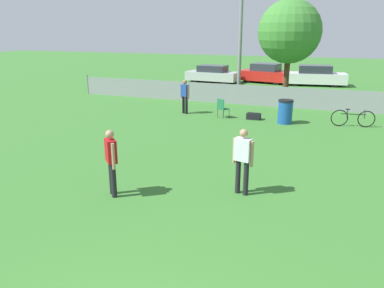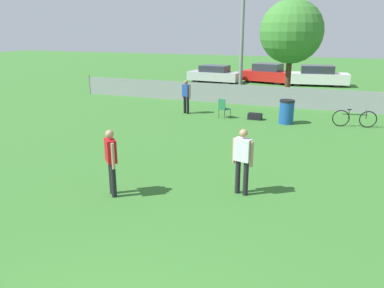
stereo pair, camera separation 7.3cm
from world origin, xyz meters
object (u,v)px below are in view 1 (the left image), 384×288
player_receiver_white (243,157)px  spectator_in_blue (185,94)px  tree_near_pole (290,32)px  player_thrower_red (111,158)px  gear_bag_sideline (254,116)px  parked_car_white (314,76)px  folding_chair_sideline (222,107)px  bicycle_sideline (353,118)px  trash_bin (285,112)px  parked_car_silver (213,74)px  parked_car_red (265,74)px  light_pole (241,14)px

player_receiver_white → spectator_in_blue: player_receiver_white is taller
tree_near_pole → player_thrower_red: 15.22m
gear_bag_sideline → parked_car_white: bearing=81.8°
folding_chair_sideline → parked_car_white: parked_car_white is taller
bicycle_sideline → parked_car_white: (-2.42, 12.67, 0.34)m
trash_bin → parked_car_silver: bearing=121.4°
folding_chair_sideline → bicycle_sideline: 5.75m
tree_near_pole → parked_car_red: (-2.61, 7.94, -3.20)m
light_pole → spectator_in_blue: 6.07m
light_pole → player_receiver_white: bearing=-75.3°
parked_car_red → bicycle_sideline: bearing=-53.6°
player_thrower_red → player_receiver_white: 3.23m
tree_near_pole → bicycle_sideline: 7.08m
player_thrower_red → spectator_in_blue: size_ratio=1.02×
parked_car_red → player_receiver_white: bearing=-70.1°
light_pole → gear_bag_sideline: size_ratio=12.80×
player_receiver_white → bicycle_sideline: size_ratio=0.95×
tree_near_pole → player_receiver_white: bearing=-86.8°
spectator_in_blue → parked_car_white: (5.31, 12.78, -0.25)m
parked_car_silver → trash_bin: bearing=-54.0°
tree_near_pole → gear_bag_sideline: bearing=-97.9°
tree_near_pole → folding_chair_sideline: tree_near_pole is taller
light_pole → gear_bag_sideline: light_pole is taller
player_receiver_white → trash_bin: player_receiver_white is taller
player_thrower_red → gear_bag_sideline: (1.50, 9.60, -0.84)m
light_pole → player_thrower_red: light_pole is taller
light_pole → trash_bin: (3.33, -4.72, -4.30)m
player_receiver_white → bicycle_sideline: bearing=85.9°
gear_bag_sideline → light_pole: bearing=112.9°
light_pole → trash_bin: bearing=-54.8°
parked_car_silver → folding_chair_sideline: bearing=-65.3°
gear_bag_sideline → parked_car_white: (1.84, 12.82, 0.57)m
parked_car_silver → parked_car_white: size_ratio=0.89×
light_pole → player_receiver_white: (3.35, -12.78, -3.85)m
folding_chair_sideline → trash_bin: (2.93, -0.07, 0.03)m
parked_car_red → parked_car_white: size_ratio=0.89×
folding_chair_sideline → light_pole: bearing=-58.2°
parked_car_silver → light_pole: bearing=-56.7°
parked_car_red → gear_bag_sideline: bearing=-70.8°
gear_bag_sideline → folding_chair_sideline: bearing=-171.7°
folding_chair_sideline → bicycle_sideline: (5.74, 0.37, -0.13)m
light_pole → parked_car_red: (-0.02, 8.68, -4.12)m
parked_car_red → parked_car_white: (3.73, -0.28, 0.00)m
spectator_in_blue → folding_chair_sideline: size_ratio=1.84×
gear_bag_sideline → parked_car_red: (-1.89, 13.11, 0.56)m
light_pole → parked_car_red: 9.61m
parked_car_white → player_receiver_white: bearing=-98.7°
player_receiver_white → parked_car_red: 21.72m
folding_chair_sideline → spectator_in_blue: bearing=19.6°
spectator_in_blue → player_receiver_white: bearing=144.2°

